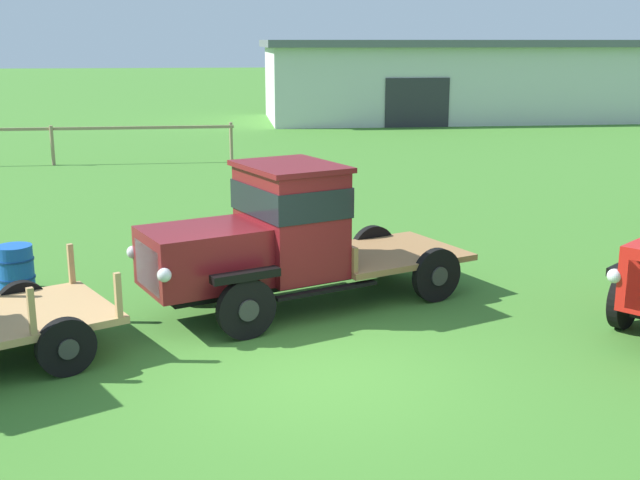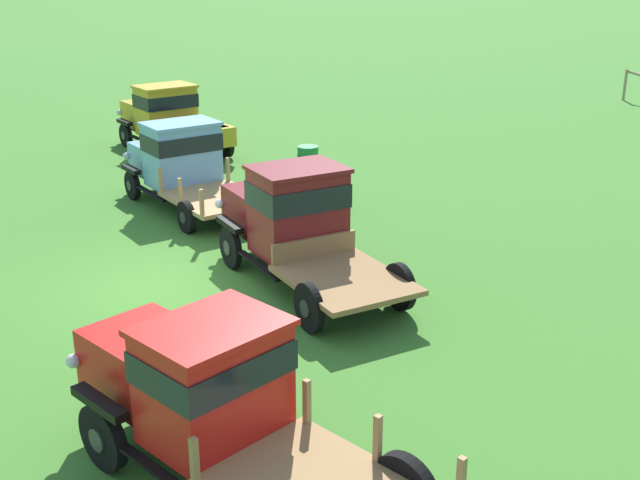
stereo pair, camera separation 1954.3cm
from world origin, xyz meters
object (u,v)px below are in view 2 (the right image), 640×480
at_px(vintage_truck_foreground_near, 170,119).
at_px(vintage_truck_second_in_line, 181,161).
at_px(vintage_truck_midrow_center, 293,218).
at_px(vintage_truck_far_side, 206,392).
at_px(oil_drum_beside_row, 308,161).
at_px(oil_drum_near_fence, 338,193).

xyz_separation_m(vintage_truck_foreground_near, vintage_truck_second_in_line, (5.87, 0.66, 0.04)).
distance_m(vintage_truck_foreground_near, vintage_truck_second_in_line, 5.90).
xyz_separation_m(vintage_truck_midrow_center, vintage_truck_far_side, (6.39, -1.56, -0.10)).
bearing_deg(oil_drum_beside_row, oil_drum_near_fence, 7.81).
distance_m(vintage_truck_far_side, oil_drum_near_fence, 11.22).
height_order(vintage_truck_far_side, oil_drum_beside_row, vintage_truck_far_side).
height_order(vintage_truck_foreground_near, oil_drum_near_fence, vintage_truck_foreground_near).
relative_size(vintage_truck_foreground_near, vintage_truck_midrow_center, 0.94).
height_order(vintage_truck_second_in_line, oil_drum_near_fence, vintage_truck_second_in_line).
xyz_separation_m(vintage_truck_midrow_center, oil_drum_near_fence, (-4.39, 1.48, -0.81)).
relative_size(vintage_truck_second_in_line, oil_drum_beside_row, 6.23).
height_order(vintage_truck_foreground_near, oil_drum_beside_row, vintage_truck_foreground_near).
bearing_deg(vintage_truck_foreground_near, vintage_truck_far_side, 5.24).
height_order(vintage_truck_second_in_line, vintage_truck_midrow_center, vintage_truck_midrow_center).
bearing_deg(vintage_truck_foreground_near, vintage_truck_midrow_center, 15.76).
bearing_deg(vintage_truck_far_side, oil_drum_beside_row, 169.63).
relative_size(vintage_truck_far_side, oil_drum_beside_row, 6.01).
distance_m(vintage_truck_second_in_line, oil_drum_near_fence, 4.17).
bearing_deg(vintage_truck_foreground_near, oil_drum_near_fence, 34.17).
bearing_deg(oil_drum_beside_row, vintage_truck_midrow_center, -7.57).
relative_size(vintage_truck_midrow_center, oil_drum_near_fence, 7.09).
bearing_deg(oil_drum_beside_row, vintage_truck_foreground_near, -130.13).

